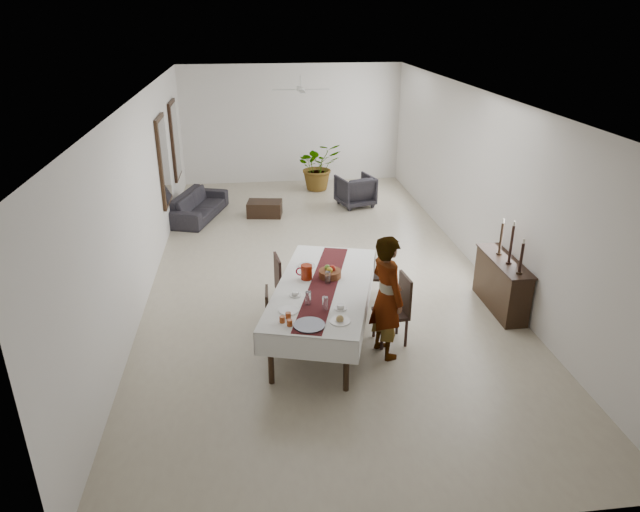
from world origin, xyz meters
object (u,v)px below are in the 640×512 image
Objects in this scene: dining_table_top at (323,288)px; woman at (387,297)px; red_pitcher at (306,272)px; sideboard_body at (501,285)px; sofa at (198,205)px.

woman reaches higher than dining_table_top.
red_pitcher is (-0.22, 0.24, 0.15)m from dining_table_top.
woman is (0.80, -0.56, 0.09)m from dining_table_top.
sideboard_body is (3.19, 0.29, -0.54)m from red_pitcher.
woman is 1.29× the size of sideboard_body.
sideboard_body is (2.97, 0.52, -0.39)m from dining_table_top.
dining_table_top is 3.04m from sideboard_body.
woman is 6.92m from sofa.
dining_table_top is 0.98m from woman.
woman reaches higher than sofa.
red_pitcher is 3.25m from sideboard_body.
dining_table_top reaches higher than sideboard_body.
red_pitcher reaches higher than dining_table_top.
sofa is (-5.21, 5.10, -0.12)m from sideboard_body.
sofa is at bearing 7.80° from woman.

